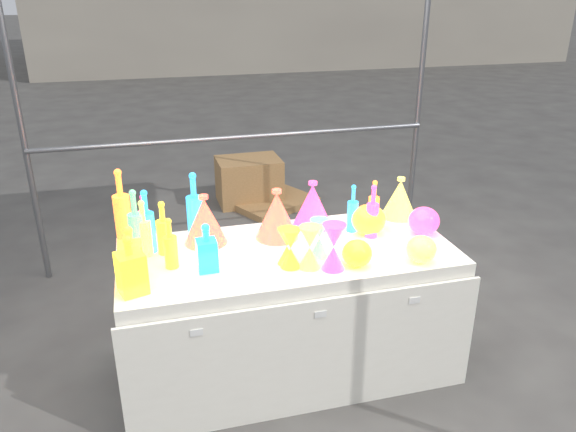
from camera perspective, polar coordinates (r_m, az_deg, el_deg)
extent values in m
plane|color=#615E5A|center=(3.44, 0.00, -14.77)|extent=(80.00, 80.00, 0.00)
cylinder|color=gray|center=(4.30, -25.55, 8.59)|extent=(0.04, 0.04, 2.40)
cylinder|color=gray|center=(4.77, 13.17, 11.39)|extent=(0.04, 0.04, 2.40)
cylinder|color=gray|center=(4.30, -5.08, 7.97)|extent=(3.00, 0.04, 0.04)
cube|color=white|center=(3.22, 0.00, -9.47)|extent=(1.80, 0.80, 0.75)
cube|color=white|center=(2.91, 2.16, -14.30)|extent=(1.84, 0.02, 0.68)
cube|color=white|center=(2.67, -9.28, -11.63)|extent=(0.06, 0.00, 0.03)
cube|color=white|center=(2.77, 3.33, -9.95)|extent=(0.06, 0.00, 0.03)
cube|color=white|center=(2.94, 12.73, -8.37)|extent=(0.06, 0.00, 0.03)
cube|color=#AB7E4D|center=(5.70, -3.98, 3.61)|extent=(0.63, 0.47, 0.46)
cube|color=#AB7E4D|center=(5.65, -1.43, 1.38)|extent=(0.94, 0.85, 0.07)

